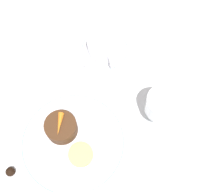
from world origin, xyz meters
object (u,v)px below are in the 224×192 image
coffee_cup (104,45)px  dessert_cake (61,127)px  dinner_plate (73,143)px  wine_glass (162,105)px

coffee_cup → dessert_cake: (0.19, -0.17, -0.01)m
dinner_plate → wine_glass: size_ratio=2.27×
dinner_plate → wine_glass: wine_glass is taller
dinner_plate → coffee_cup: (-0.23, 0.15, 0.03)m
coffee_cup → wine_glass: size_ratio=0.97×
dessert_cake → wine_glass: bearing=81.7°
dinner_plate → wine_glass: bearing=90.6°
wine_glass → dessert_cake: 0.25m
dinner_plate → dessert_cake: size_ratio=3.47×
dessert_cake → coffee_cup: bearing=138.9°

